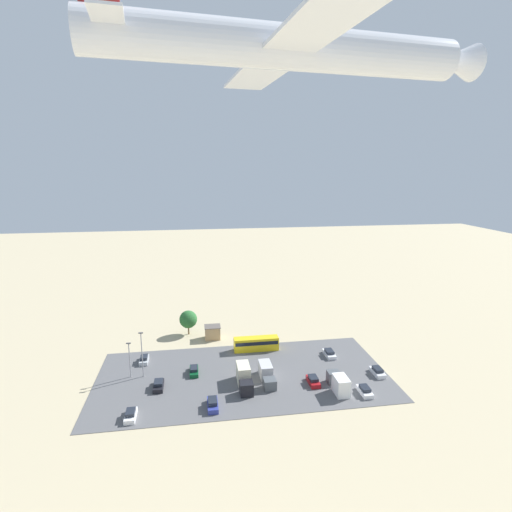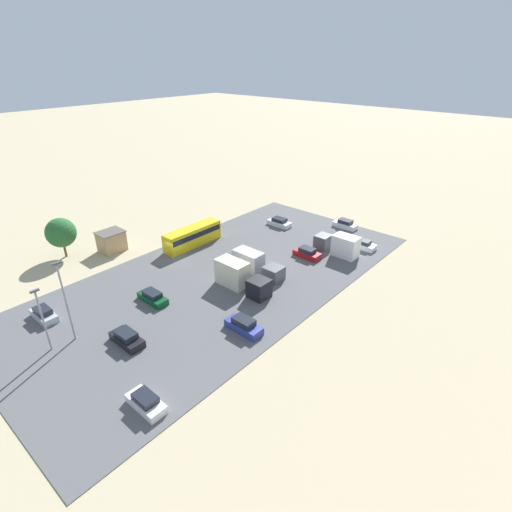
# 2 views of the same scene
# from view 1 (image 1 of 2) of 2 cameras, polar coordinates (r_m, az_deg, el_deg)

# --- Properties ---
(ground_plane) EXTENTS (400.00, 400.00, 0.00)m
(ground_plane) POSITION_cam_1_polar(r_m,az_deg,el_deg) (95.31, -2.62, -13.72)
(ground_plane) COLOR tan
(parking_lot_surface) EXTENTS (59.51, 29.14, 0.08)m
(parking_lot_surface) POSITION_cam_1_polar(r_m,az_deg,el_deg) (86.08, -1.83, -16.71)
(parking_lot_surface) COLOR #565659
(parking_lot_surface) RESTS_ON ground
(shed_building) EXTENTS (3.98, 3.37, 3.28)m
(shed_building) POSITION_cam_1_polar(r_m,az_deg,el_deg) (102.76, -6.23, -10.77)
(shed_building) COLOR tan
(shed_building) RESTS_ON ground
(bus) EXTENTS (10.45, 2.55, 3.12)m
(bus) POSITION_cam_1_polar(r_m,az_deg,el_deg) (95.93, 0.02, -12.36)
(bus) COLOR gold
(bus) RESTS_ON ground
(parked_car_0) EXTENTS (1.96, 4.50, 1.43)m
(parked_car_0) POSITION_cam_1_polar(r_m,az_deg,el_deg) (95.08, 10.42, -13.53)
(parked_car_0) COLOR silver
(parked_car_0) RESTS_ON ground
(parked_car_1) EXTENTS (1.90, 4.35, 1.50)m
(parked_car_1) POSITION_cam_1_polar(r_m,az_deg,el_deg) (83.66, -13.75, -17.48)
(parked_car_1) COLOR black
(parked_car_1) RESTS_ON ground
(parked_car_2) EXTENTS (1.77, 4.45, 1.42)m
(parked_car_2) POSITION_cam_1_polar(r_m,az_deg,el_deg) (87.49, -8.85, -15.88)
(parked_car_2) COLOR #0C4723
(parked_car_2) RESTS_ON ground
(parked_car_3) EXTENTS (1.81, 4.08, 1.42)m
(parked_car_3) POSITION_cam_1_polar(r_m,az_deg,el_deg) (76.42, -17.47, -20.84)
(parked_car_3) COLOR silver
(parked_car_3) RESTS_ON ground
(parked_car_4) EXTENTS (1.87, 4.60, 1.61)m
(parked_car_4) POSITION_cam_1_polar(r_m,az_deg,el_deg) (76.30, -6.21, -20.29)
(parked_car_4) COLOR navy
(parked_car_4) RESTS_ON ground
(parked_car_5) EXTENTS (1.86, 4.25, 1.44)m
(parked_car_5) POSITION_cam_1_polar(r_m,az_deg,el_deg) (82.42, 15.28, -18.07)
(parked_car_5) COLOR silver
(parked_car_5) RESTS_ON ground
(parked_car_6) EXTENTS (1.79, 4.07, 1.48)m
(parked_car_6) POSITION_cam_1_polar(r_m,az_deg,el_deg) (94.19, -15.69, -14.05)
(parked_car_6) COLOR #ADB2B7
(parked_car_6) RESTS_ON ground
(parked_car_7) EXTENTS (1.87, 4.31, 1.52)m
(parked_car_7) POSITION_cam_1_polar(r_m,az_deg,el_deg) (89.70, 16.96, -15.52)
(parked_car_7) COLOR silver
(parked_car_7) RESTS_ON ground
(parked_car_8) EXTENTS (1.89, 4.29, 1.53)m
(parked_car_8) POSITION_cam_1_polar(r_m,az_deg,el_deg) (83.67, 8.17, -17.22)
(parked_car_8) COLOR maroon
(parked_car_8) RESTS_ON ground
(parked_truck_0) EXTENTS (2.49, 8.35, 3.59)m
(parked_truck_0) POSITION_cam_1_polar(r_m,az_deg,el_deg) (82.04, -1.71, -16.92)
(parked_truck_0) COLOR black
(parked_truck_0) RESTS_ON ground
(parked_truck_1) EXTENTS (2.43, 7.15, 3.40)m
(parked_truck_1) POSITION_cam_1_polar(r_m,az_deg,el_deg) (81.84, 11.75, -17.34)
(parked_truck_1) COLOR #4C5156
(parked_truck_1) RESTS_ON ground
(parked_truck_2) EXTENTS (2.41, 8.21, 2.83)m
(parked_truck_2) POSITION_cam_1_polar(r_m,az_deg,el_deg) (84.00, 1.52, -16.45)
(parked_truck_2) COLOR #4C5156
(parked_truck_2) RESTS_ON ground
(tree_near_shed) EXTENTS (4.54, 4.54, 6.34)m
(tree_near_shed) POSITION_cam_1_polar(r_m,az_deg,el_deg) (105.18, -9.65, -8.91)
(tree_near_shed) COLOR brown
(tree_near_shed) RESTS_ON ground
(light_pole_lot_centre) EXTENTS (0.90, 0.28, 7.51)m
(light_pole_lot_centre) POSITION_cam_1_polar(r_m,az_deg,el_deg) (87.42, -17.62, -13.73)
(light_pole_lot_centre) COLOR gray
(light_pole_lot_centre) RESTS_ON ground
(light_pole_lot_edge) EXTENTS (0.90, 0.28, 9.67)m
(light_pole_lot_edge) POSITION_cam_1_polar(r_m,az_deg,el_deg) (86.37, -15.98, -13.15)
(light_pole_lot_edge) COLOR gray
(light_pole_lot_edge) RESTS_ON ground
(airplane) EXTENTS (41.52, 34.37, 9.86)m
(airplane) POSITION_cam_1_polar(r_m,az_deg,el_deg) (44.36, 6.00, 27.40)
(airplane) COLOR white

